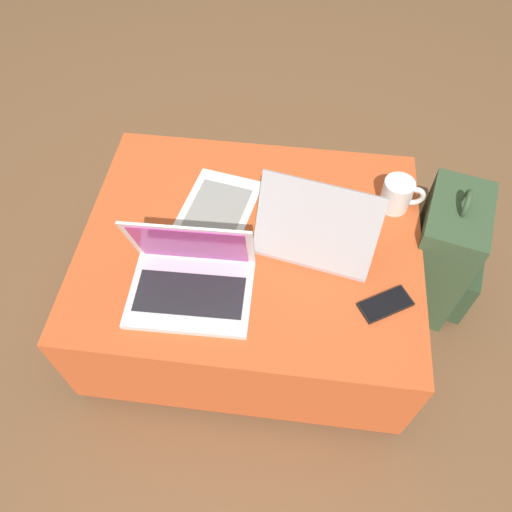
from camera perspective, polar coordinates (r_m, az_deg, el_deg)
name	(u,v)px	position (r m, az deg, el deg)	size (l,w,h in m)	color
ground_plane	(252,307)	(1.81, -0.47, -5.84)	(14.00, 14.00, 0.00)	brown
ottoman	(251,276)	(1.64, -0.52, -2.31)	(1.00, 0.81, 0.41)	maroon
laptop_near	(191,277)	(1.35, -7.47, -2.39)	(0.34, 0.25, 0.24)	silver
laptop_far	(318,230)	(1.44, 7.07, 2.93)	(0.37, 0.31, 0.25)	#B7B7BC
cell_phone	(386,304)	(1.39, 14.58, -5.35)	(0.16, 0.13, 0.01)	black
backpack	(442,257)	(1.77, 20.48, -0.13)	(0.29, 0.32, 0.53)	#385133
paper_sheet	(217,208)	(1.55, -4.43, 5.45)	(0.26, 0.33, 0.00)	white
coffee_mug	(398,195)	(1.57, 15.92, 6.76)	(0.13, 0.09, 0.10)	white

